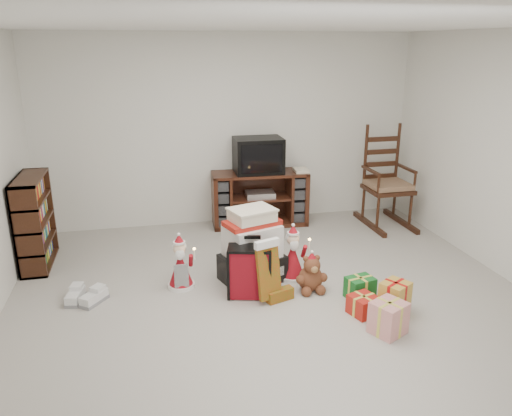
{
  "coord_description": "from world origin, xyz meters",
  "views": [
    {
      "loc": [
        -1.1,
        -4.01,
        2.35
      ],
      "look_at": [
        -0.06,
        0.6,
        0.79
      ],
      "focal_mm": 35.0,
      "sensor_mm": 36.0,
      "label": 1
    }
  ],
  "objects": [
    {
      "name": "room",
      "position": [
        0.0,
        0.0,
        1.25
      ],
      "size": [
        5.01,
        5.01,
        2.51
      ],
      "color": "#ACA79D",
      "rests_on": "ground"
    },
    {
      "name": "tv_stand",
      "position": [
        0.36,
        2.24,
        0.36
      ],
      "size": [
        1.29,
        0.53,
        0.72
      ],
      "rotation": [
        0.0,
        0.0,
        -0.06
      ],
      "color": "#421C13",
      "rests_on": "floor"
    },
    {
      "name": "bookshelf",
      "position": [
        -2.33,
        1.52,
        0.48
      ],
      "size": [
        0.27,
        0.82,
        1.01
      ],
      "color": "#351A0E",
      "rests_on": "floor"
    },
    {
      "name": "rocking_chair",
      "position": [
        2.02,
        1.9,
        0.47
      ],
      "size": [
        0.57,
        0.93,
        1.39
      ],
      "rotation": [
        0.0,
        0.0,
        0.02
      ],
      "color": "#351A0E",
      "rests_on": "floor"
    },
    {
      "name": "gift_pile",
      "position": [
        -0.1,
        0.6,
        0.34
      ],
      "size": [
        0.71,
        0.61,
        0.77
      ],
      "rotation": [
        0.0,
        0.0,
        0.31
      ],
      "color": "black",
      "rests_on": "floor"
    },
    {
      "name": "red_suitcase",
      "position": [
        -0.2,
        0.26,
        0.26
      ],
      "size": [
        0.43,
        0.3,
        0.6
      ],
      "rotation": [
        0.0,
        0.0,
        -0.26
      ],
      "color": "maroon",
      "rests_on": "floor"
    },
    {
      "name": "stocking",
      "position": [
        -0.05,
        0.12,
        0.32
      ],
      "size": [
        0.32,
        0.21,
        0.63
      ],
      "primitive_type": null,
      "rotation": [
        0.0,
        0.0,
        0.33
      ],
      "color": "#0C6C18",
      "rests_on": "floor"
    },
    {
      "name": "teddy_bear",
      "position": [
        0.41,
        0.24,
        0.16
      ],
      "size": [
        0.25,
        0.22,
        0.37
      ],
      "color": "brown",
      "rests_on": "floor"
    },
    {
      "name": "santa_figurine",
      "position": [
        0.32,
        0.55,
        0.23
      ],
      "size": [
        0.29,
        0.27,
        0.59
      ],
      "color": "maroon",
      "rests_on": "floor"
    },
    {
      "name": "mrs_claus_figurine",
      "position": [
        -0.84,
        0.6,
        0.22
      ],
      "size": [
        0.28,
        0.26,
        0.57
      ],
      "color": "maroon",
      "rests_on": "floor"
    },
    {
      "name": "sneaker_pair",
      "position": [
        -1.76,
        0.49,
        0.05
      ],
      "size": [
        0.42,
        0.31,
        0.11
      ],
      "rotation": [
        0.0,
        0.0,
        -0.38
      ],
      "color": "silver",
      "rests_on": "floor"
    },
    {
      "name": "gift_cluster",
      "position": [
        0.8,
        -0.3,
        0.13
      ],
      "size": [
        0.54,
        0.83,
        0.25
      ],
      "color": "#A81D13",
      "rests_on": "floor"
    },
    {
      "name": "crt_television",
      "position": [
        0.34,
        2.25,
        0.96
      ],
      "size": [
        0.63,
        0.46,
        0.46
      ],
      "rotation": [
        0.0,
        0.0,
        -0.01
      ],
      "color": "black",
      "rests_on": "tv_stand"
    }
  ]
}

